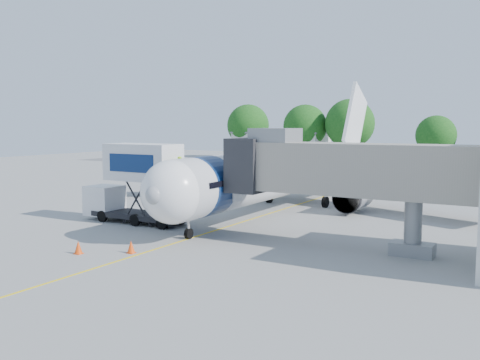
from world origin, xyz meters
The scene contains 14 objects.
ground centered at (0.00, 0.00, 0.00)m, with size 160.00×160.00×0.00m, color gray.
guidance_line centered at (0.00, 0.00, 0.01)m, with size 0.15×70.00×0.01m, color yellow.
taxiway_strip centered at (0.00, 42.00, 0.00)m, with size 120.00×10.00×0.01m, color #59595B.
aircraft centered at (0.00, 4.12, 2.95)m, with size 34.17×37.73×11.35m.
jet_bridge centered at (7.99, -7.00, 4.34)m, with size 13.90×3.20×6.60m.
catering_hiloader centered at (-6.27, -7.00, 2.76)m, with size 8.50×2.44×5.50m.
ground_tug centered at (-1.40, -16.75, 0.72)m, with size 3.69×2.40×1.36m.
safety_cone_a centered at (-0.55, -13.96, 0.33)m, with size 0.43×0.43×0.68m.
safety_cone_b centered at (-2.84, -15.50, 0.33)m, with size 0.44×0.44×0.70m.
outbuilding_left centered at (-28.00, 60.00, 2.66)m, with size 18.40×8.40×5.30m.
tree_a centered at (-35.10, 59.50, 6.55)m, with size 8.47×8.47×10.80m.
tree_b centered at (-22.06, 58.32, 6.37)m, with size 8.24×8.24×10.50m.
tree_c centered at (-13.44, 58.58, 6.90)m, with size 8.91×8.91×11.36m.
tree_d centered at (1.95, 56.22, 5.00)m, with size 6.47×6.47×8.25m.
Camera 1 is at (18.58, -35.04, 6.85)m, focal length 40.00 mm.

